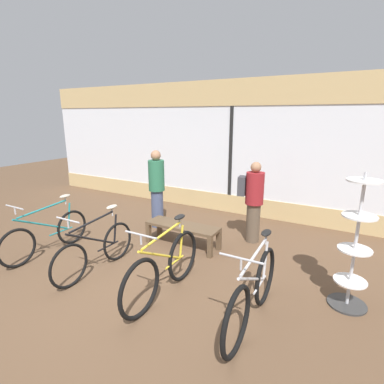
{
  "coord_description": "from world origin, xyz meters",
  "views": [
    {
      "loc": [
        2.76,
        -3.09,
        2.4
      ],
      "look_at": [
        0.0,
        1.78,
        0.95
      ],
      "focal_mm": 28.0,
      "sensor_mm": 36.0,
      "label": 1
    }
  ],
  "objects": [
    {
      "name": "accessory_rack",
      "position": [
        2.83,
        0.87,
        0.72
      ],
      "size": [
        0.48,
        0.48,
        1.76
      ],
      "color": "#333333",
      "rests_on": "ground_plane"
    },
    {
      "name": "display_bench",
      "position": [
        0.03,
        1.37,
        0.35
      ],
      "size": [
        1.4,
        0.44,
        0.42
      ],
      "color": "brown",
      "rests_on": "ground_plane"
    },
    {
      "name": "bicycle_left",
      "position": [
        -0.65,
        -0.1,
        0.37
      ],
      "size": [
        0.46,
        1.63,
        1.01
      ],
      "color": "black",
      "rests_on": "ground_plane"
    },
    {
      "name": "bicycle_right",
      "position": [
        0.65,
        -0.12,
        0.41
      ],
      "size": [
        0.46,
        1.74,
        1.06
      ],
      "color": "black",
      "rests_on": "ground_plane"
    },
    {
      "name": "customer_by_window",
      "position": [
        1.08,
        2.22,
        0.84
      ],
      "size": [
        0.52,
        0.39,
        1.56
      ],
      "color": "brown",
      "rests_on": "ground_plane"
    },
    {
      "name": "customer_near_rack",
      "position": [
        -0.98,
        1.97,
        0.88
      ],
      "size": [
        0.47,
        0.47,
        1.68
      ],
      "color": "#424C6B",
      "rests_on": "ground_plane"
    },
    {
      "name": "bicycle_far_left",
      "position": [
        -1.87,
        -0.08,
        0.37
      ],
      "size": [
        0.46,
        1.71,
        1.01
      ],
      "color": "black",
      "rests_on": "ground_plane"
    },
    {
      "name": "shop_back_wall",
      "position": [
        0.0,
        3.7,
        1.64
      ],
      "size": [
        12.0,
        0.08,
        3.2
      ],
      "color": "tan",
      "rests_on": "ground_plane"
    },
    {
      "name": "ground_plane",
      "position": [
        0.0,
        0.0,
        0.0
      ],
      "size": [
        24.0,
        24.0,
        0.0
      ],
      "primitive_type": "plane",
      "color": "brown"
    },
    {
      "name": "bicycle_far_right",
      "position": [
        1.87,
        -0.09,
        0.4
      ],
      "size": [
        0.46,
        1.75,
        1.06
      ],
      "color": "black",
      "rests_on": "ground_plane"
    }
  ]
}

